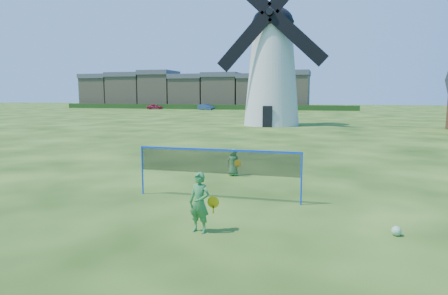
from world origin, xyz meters
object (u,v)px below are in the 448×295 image
player_girl (200,203)px  car_left (155,107)px  car_right (206,107)px  badminton_net (218,162)px  player_boy (233,162)px  windmill (272,67)px  play_ball (396,231)px

player_girl → car_left: size_ratio=0.43×
car_left → car_right: size_ratio=0.93×
badminton_net → car_left: 70.56m
player_boy → player_girl: bearing=99.7°
badminton_net → player_boy: (-0.34, 3.50, -0.61)m
player_girl → player_boy: bearing=109.6°
player_boy → badminton_net: bearing=98.9°
car_left → player_boy: bearing=-172.5°
windmill → badminton_net: windmill is taller
player_boy → car_right: size_ratio=0.30×
badminton_net → car_right: (-20.21, 63.35, -0.56)m
player_girl → car_left: player_girl is taller
windmill → car_left: windmill is taller
windmill → player_boy: (2.09, -25.38, -5.33)m
player_girl → player_boy: (-0.72, 6.40, -0.17)m
car_left → car_right: (10.94, 0.05, 0.02)m
badminton_net → play_ball: badminton_net is taller
player_boy → play_ball: player_boy is taller
car_left → car_right: 10.94m
car_right → badminton_net: bearing=-139.9°
windmill → play_ball: windmill is taller
player_girl → player_boy: player_girl is taller
play_ball → car_left: bearing=118.8°
player_girl → car_right: 69.38m
windmill → car_right: size_ratio=4.63×
badminton_net → windmill: bearing=94.8°
badminton_net → player_boy: badminton_net is taller
windmill → badminton_net: (2.43, -28.88, -4.72)m
player_girl → car_right: player_girl is taller
windmill → player_boy: 26.02m
play_ball → badminton_net: bearing=157.4°
player_boy → play_ball: bearing=136.3°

